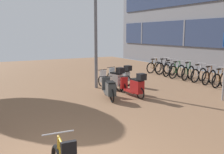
{
  "coord_description": "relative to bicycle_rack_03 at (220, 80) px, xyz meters",
  "views": [
    {
      "loc": [
        -1.27,
        -3.92,
        2.43
      ],
      "look_at": [
        2.32,
        2.55,
        1.17
      ],
      "focal_mm": 41.06,
      "sensor_mm": 36.0,
      "label": 1
    }
  ],
  "objects": [
    {
      "name": "scooter_far",
      "position": [
        -3.68,
        2.69,
        0.11
      ],
      "size": [
        0.66,
        1.71,
        0.99
      ],
      "color": "black",
      "rests_on": "ground"
    },
    {
      "name": "bicycle_rack_06",
      "position": [
        0.13,
        2.13,
        0.03
      ],
      "size": [
        1.36,
        0.55,
        1.03
      ],
      "color": "black",
      "rests_on": "ground"
    },
    {
      "name": "bicycle_rack_04",
      "position": [
        0.1,
        0.71,
        0.01
      ],
      "size": [
        1.3,
        0.48,
        0.97
      ],
      "color": "black",
      "rests_on": "ground"
    },
    {
      "name": "scooter_mid",
      "position": [
        -4.59,
        1.86,
        0.14
      ],
      "size": [
        0.63,
        1.81,
        1.05
      ],
      "color": "black",
      "rests_on": "ground"
    },
    {
      "name": "bicycle_rack_05",
      "position": [
        0.17,
        1.42,
        0.01
      ],
      "size": [
        1.36,
        0.48,
        0.98
      ],
      "color": "black",
      "rests_on": "ground"
    },
    {
      "name": "bicycle_rack_07",
      "position": [
        0.02,
        2.84,
        0.02
      ],
      "size": [
        1.42,
        0.48,
        1.01
      ],
      "color": "black",
      "rests_on": "ground"
    },
    {
      "name": "bicycle_rack_08",
      "position": [
        0.11,
        3.55,
        0.03
      ],
      "size": [
        1.37,
        0.53,
        1.02
      ],
      "color": "black",
      "rests_on": "ground"
    },
    {
      "name": "scooter_near",
      "position": [
        -5.55,
        0.47,
        0.06
      ],
      "size": [
        0.73,
        1.66,
        0.8
      ],
      "color": "black",
      "rests_on": "ground"
    },
    {
      "name": "bicycle_rack_09",
      "position": [
        0.28,
        4.26,
        0.03
      ],
      "size": [
        1.46,
        0.48,
        1.03
      ],
      "color": "black",
      "rests_on": "ground"
    },
    {
      "name": "bicycle_rack_10",
      "position": [
        0.11,
        4.97,
        0.01
      ],
      "size": [
        1.32,
        0.48,
        0.96
      ],
      "color": "black",
      "rests_on": "ground"
    },
    {
      "name": "bicycle_rack_03",
      "position": [
        0.0,
        0.0,
        0.0
      ],
      "size": [
        1.3,
        0.48,
        0.94
      ],
      "color": "black",
      "rests_on": "ground"
    },
    {
      "name": "scooter_extra",
      "position": [
        -4.52,
        0.31,
        0.11
      ],
      "size": [
        0.52,
        1.7,
        0.99
      ],
      "color": "black",
      "rests_on": "ground"
    },
    {
      "name": "lamp_post",
      "position": [
        -5.08,
        2.59,
        2.59
      ],
      "size": [
        0.2,
        0.52,
        5.21
      ],
      "color": "slate",
      "rests_on": "ground"
    }
  ]
}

